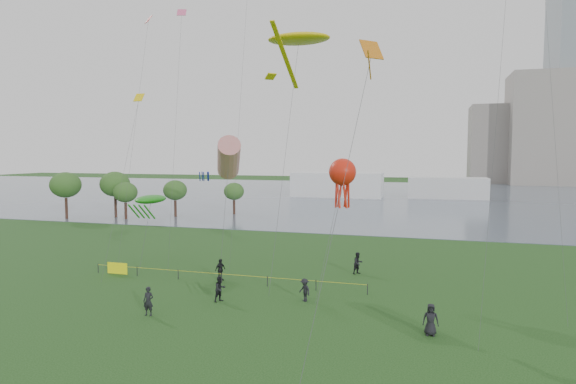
# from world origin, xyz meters

# --- Properties ---
(ground_plane) EXTENTS (400.00, 400.00, 0.00)m
(ground_plane) POSITION_xyz_m (0.00, 0.00, 0.00)
(ground_plane) COLOR #153711
(lake) EXTENTS (400.00, 120.00, 0.08)m
(lake) POSITION_xyz_m (0.00, 100.00, 0.02)
(lake) COLOR slate
(lake) RESTS_ON ground_plane
(building_mid) EXTENTS (20.00, 20.00, 38.00)m
(building_mid) POSITION_xyz_m (46.00, 162.00, 19.00)
(building_mid) COLOR gray
(building_mid) RESTS_ON ground_plane
(building_low) EXTENTS (16.00, 18.00, 28.00)m
(building_low) POSITION_xyz_m (32.00, 168.00, 14.00)
(building_low) COLOR gray
(building_low) RESTS_ON ground_plane
(pavilion_left) EXTENTS (22.00, 8.00, 6.00)m
(pavilion_left) POSITION_xyz_m (-12.00, 95.00, 3.00)
(pavilion_left) COLOR white
(pavilion_left) RESTS_ON ground_plane
(pavilion_right) EXTENTS (18.00, 7.00, 5.00)m
(pavilion_right) POSITION_xyz_m (14.00, 98.00, 2.50)
(pavilion_right) COLOR silver
(pavilion_right) RESTS_ON ground_plane
(trees) EXTENTS (28.31, 17.34, 7.68)m
(trees) POSITION_xyz_m (-38.76, 47.00, 5.06)
(trees) COLOR #341F17
(trees) RESTS_ON ground_plane
(fence) EXTENTS (24.07, 0.07, 1.05)m
(fence) POSITION_xyz_m (-13.00, 13.98, 0.55)
(fence) COLOR black
(fence) RESTS_ON ground_plane
(spectator_a) EXTENTS (1.06, 1.13, 1.84)m
(spectator_a) POSITION_xyz_m (-4.91, 9.33, 0.92)
(spectator_a) COLOR black
(spectator_a) RESTS_ON ground_plane
(spectator_b) EXTENTS (1.24, 1.15, 1.67)m
(spectator_b) POSITION_xyz_m (0.95, 11.06, 0.84)
(spectator_b) COLOR black
(spectator_b) RESTS_ON ground_plane
(spectator_c) EXTENTS (0.83, 1.17, 1.84)m
(spectator_c) POSITION_xyz_m (-7.29, 14.66, 0.92)
(spectator_c) COLOR black
(spectator_c) RESTS_ON ground_plane
(spectator_d) EXTENTS (0.95, 0.65, 1.88)m
(spectator_d) POSITION_xyz_m (9.65, 6.81, 0.94)
(spectator_d) COLOR black
(spectator_d) RESTS_ON ground_plane
(spectator_f) EXTENTS (0.73, 0.51, 1.92)m
(spectator_f) POSITION_xyz_m (-8.20, 5.23, 0.96)
(spectator_f) COLOR black
(spectator_f) RESTS_ON ground_plane
(spectator_g) EXTENTS (1.18, 1.19, 1.94)m
(spectator_g) POSITION_xyz_m (3.55, 20.08, 0.97)
(spectator_g) COLOR black
(spectator_g) RESTS_ON ground_plane
(kite_stingray) EXTENTS (5.67, 10.39, 21.28)m
(kite_stingray) POSITION_xyz_m (-1.97, 20.11, 20.78)
(kite_stingray) COLOR #3F3F42
(kite_windsock) EXTENTS (4.36, 6.05, 12.26)m
(kite_windsock) POSITION_xyz_m (-7.68, 17.56, 10.26)
(kite_windsock) COLOR #3F3F42
(kite_creature) EXTENTS (2.28, 5.64, 6.74)m
(kite_creature) POSITION_xyz_m (-15.95, 18.06, 6.30)
(kite_creature) COLOR #3F3F42
(kite_octopus) EXTENTS (2.20, 6.69, 10.29)m
(kite_octopus) POSITION_xyz_m (2.72, 16.39, 9.11)
(kite_octopus) COLOR #3F3F42
(kite_delta) EXTENTS (2.62, 9.97, 16.99)m
(kite_delta) POSITION_xyz_m (6.03, 4.93, 15.43)
(kite_delta) COLOR #3F3F42
(small_kites) EXTENTS (35.51, 10.91, 12.25)m
(small_kites) POSITION_xyz_m (-4.22, 18.90, 23.71)
(small_kites) COLOR #E5598C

